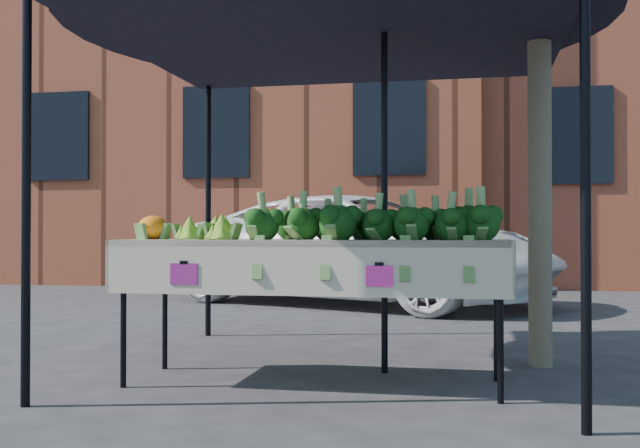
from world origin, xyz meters
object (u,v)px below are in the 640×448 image
(vehicle, at_px, (362,108))
(street_tree, at_px, (539,30))
(canopy, at_px, (335,171))
(table, at_px, (314,312))

(vehicle, relative_size, street_tree, 1.10)
(vehicle, bearing_deg, street_tree, -134.07)
(canopy, relative_size, vehicle, 0.60)
(street_tree, bearing_deg, canopy, -164.97)
(table, bearing_deg, canopy, 85.88)
(table, xyz_separation_m, street_tree, (1.44, 0.93, 1.93))
(street_tree, bearing_deg, table, -147.26)
(canopy, height_order, street_tree, street_tree)
(canopy, distance_m, street_tree, 1.77)
(vehicle, height_order, street_tree, vehicle)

